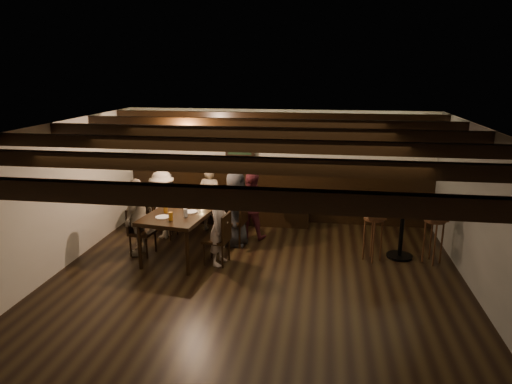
% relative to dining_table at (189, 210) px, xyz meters
% --- Properties ---
extents(room, '(7.00, 7.00, 7.00)m').
position_rel_dining_table_xyz_m(room, '(1.13, 0.64, 0.32)').
color(room, black).
rests_on(room, ground).
extents(dining_table, '(1.25, 2.28, 0.82)m').
position_rel_dining_table_xyz_m(dining_table, '(0.00, 0.00, 0.00)').
color(dining_table, black).
rests_on(dining_table, floor).
extents(chair_left_near, '(0.44, 0.44, 0.86)m').
position_rel_dining_table_xyz_m(chair_left_near, '(-0.66, 0.54, -0.49)').
color(chair_left_near, black).
rests_on(chair_left_near, floor).
extents(chair_left_far, '(0.44, 0.44, 0.86)m').
position_rel_dining_table_xyz_m(chair_left_far, '(-0.77, -0.36, -0.49)').
color(chair_left_far, black).
rests_on(chair_left_far, floor).
extents(chair_right_near, '(0.49, 0.49, 0.95)m').
position_rel_dining_table_xyz_m(chair_right_near, '(0.77, 0.35, -0.46)').
color(chair_right_near, black).
rests_on(chair_right_near, floor).
extents(chair_right_far, '(0.45, 0.45, 0.89)m').
position_rel_dining_table_xyz_m(chair_right_far, '(0.66, -0.54, -0.48)').
color(chair_right_far, black).
rests_on(chair_right_far, floor).
extents(person_bench_left, '(0.62, 0.45, 1.19)m').
position_rel_dining_table_xyz_m(person_bench_left, '(-0.78, 1.01, -0.15)').
color(person_bench_left, black).
rests_on(person_bench_left, floor).
extents(person_bench_centre, '(0.53, 0.39, 1.36)m').
position_rel_dining_table_xyz_m(person_bench_centre, '(0.13, 1.04, -0.07)').
color(person_bench_centre, slate).
rests_on(person_bench_centre, floor).
extents(person_bench_right, '(0.69, 0.57, 1.30)m').
position_rel_dining_table_xyz_m(person_bench_right, '(1.01, 0.78, -0.10)').
color(person_bench_right, '#561D27').
rests_on(person_bench_right, floor).
extents(person_left_near, '(0.60, 0.92, 1.33)m').
position_rel_dining_table_xyz_m(person_left_near, '(-0.69, 0.54, -0.08)').
color(person_left_near, '#BAB09D').
rests_on(person_left_near, floor).
extents(person_left_far, '(0.44, 0.85, 1.39)m').
position_rel_dining_table_xyz_m(person_left_far, '(-0.80, -0.35, -0.06)').
color(person_left_far, gray).
rests_on(person_left_far, floor).
extents(person_right_near, '(0.53, 0.73, 1.40)m').
position_rel_dining_table_xyz_m(person_right_near, '(0.80, 0.35, -0.05)').
color(person_right_near, '#272729').
rests_on(person_right_near, floor).
extents(person_right_far, '(0.38, 0.52, 1.33)m').
position_rel_dining_table_xyz_m(person_right_far, '(0.69, -0.54, -0.09)').
color(person_right_far, '#AD9C93').
rests_on(person_right_far, floor).
extents(pint_a, '(0.07, 0.07, 0.14)m').
position_rel_dining_table_xyz_m(pint_a, '(-0.19, 0.73, 0.14)').
color(pint_a, '#BF7219').
rests_on(pint_a, dining_table).
extents(pint_b, '(0.07, 0.07, 0.14)m').
position_rel_dining_table_xyz_m(pint_b, '(0.33, 0.61, 0.14)').
color(pint_b, '#BF7219').
rests_on(pint_b, dining_table).
extents(pint_c, '(0.07, 0.07, 0.14)m').
position_rel_dining_table_xyz_m(pint_c, '(-0.28, 0.14, 0.14)').
color(pint_c, '#BF7219').
rests_on(pint_c, dining_table).
extents(pint_d, '(0.07, 0.07, 0.14)m').
position_rel_dining_table_xyz_m(pint_d, '(0.32, 0.16, 0.14)').
color(pint_d, silver).
rests_on(pint_d, dining_table).
extents(pint_e, '(0.07, 0.07, 0.14)m').
position_rel_dining_table_xyz_m(pint_e, '(-0.28, -0.42, 0.14)').
color(pint_e, '#BF7219').
rests_on(pint_e, dining_table).
extents(pint_f, '(0.07, 0.07, 0.14)m').
position_rel_dining_table_xyz_m(pint_f, '(0.13, -0.57, 0.14)').
color(pint_f, silver).
rests_on(pint_f, dining_table).
extents(pint_g, '(0.07, 0.07, 0.14)m').
position_rel_dining_table_xyz_m(pint_g, '(-0.05, -0.80, 0.14)').
color(pint_g, '#BF7219').
rests_on(pint_g, dining_table).
extents(plate_near, '(0.24, 0.24, 0.01)m').
position_rel_dining_table_xyz_m(plate_near, '(-0.24, -0.68, 0.07)').
color(plate_near, white).
rests_on(plate_near, dining_table).
extents(plate_far, '(0.24, 0.24, 0.01)m').
position_rel_dining_table_xyz_m(plate_far, '(0.14, -0.32, 0.07)').
color(plate_far, white).
rests_on(plate_far, dining_table).
extents(condiment_caddy, '(0.15, 0.10, 0.12)m').
position_rel_dining_table_xyz_m(condiment_caddy, '(-0.01, -0.05, 0.13)').
color(condiment_caddy, black).
rests_on(condiment_caddy, dining_table).
extents(candle, '(0.05, 0.05, 0.05)m').
position_rel_dining_table_xyz_m(candle, '(0.16, 0.28, 0.09)').
color(candle, beige).
rests_on(candle, dining_table).
extents(high_top_table, '(0.62, 0.62, 1.10)m').
position_rel_dining_table_xyz_m(high_top_table, '(3.76, 0.19, -0.03)').
color(high_top_table, black).
rests_on(high_top_table, floor).
extents(bar_stool_left, '(0.36, 0.38, 1.11)m').
position_rel_dining_table_xyz_m(bar_stool_left, '(3.26, -0.01, -0.34)').
color(bar_stool_left, '#392512').
rests_on(bar_stool_left, floor).
extents(bar_stool_right, '(0.36, 0.38, 1.11)m').
position_rel_dining_table_xyz_m(bar_stool_right, '(4.26, 0.04, -0.34)').
color(bar_stool_right, '#392512').
rests_on(bar_stool_right, floor).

